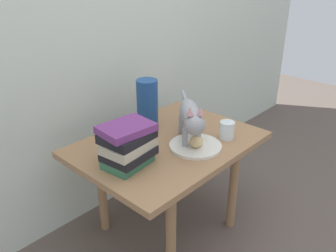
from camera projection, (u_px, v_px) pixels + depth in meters
The scene contains 10 objects.
ground_plane at pixel (168, 226), 1.86m from camera, with size 6.00×6.00×0.00m, color brown.
back_panel at pixel (101, 1), 1.66m from camera, with size 4.00×0.04×2.20m, color silver.
side_table at pixel (168, 153), 1.68m from camera, with size 0.85×0.62×0.51m.
plate at pixel (195, 146), 1.59m from camera, with size 0.24×0.24×0.01m, color silver.
bread_roll at pixel (196, 141), 1.57m from camera, with size 0.08×0.06×0.05m, color #E0BC7A.
cat at pixel (191, 117), 1.58m from camera, with size 0.35×0.37×0.23m.
book_stack at pixel (128, 145), 1.43m from camera, with size 0.22×0.18×0.18m.
green_vase at pixel (147, 104), 1.74m from camera, with size 0.11×0.11×0.25m, color navy.
candle_jar at pixel (227, 131), 1.66m from camera, with size 0.07×0.07×0.08m.
tv_remote at pixel (125, 135), 1.69m from camera, with size 0.15×0.04×0.02m, color black.
Camera 1 is at (-1.07, -1.00, 1.27)m, focal length 37.63 mm.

